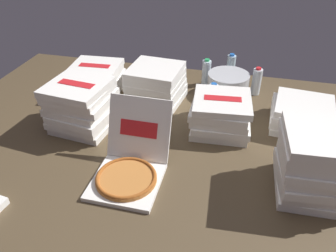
# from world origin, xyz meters

# --- Properties ---
(ground_plane) EXTENTS (3.20, 2.40, 0.02)m
(ground_plane) POSITION_xyz_m (0.00, 0.00, -0.01)
(ground_plane) COLOR #4C3D28
(open_pizza_box) EXTENTS (0.35, 0.49, 0.35)m
(open_pizza_box) POSITION_xyz_m (-0.19, -0.20, 0.07)
(open_pizza_box) COLOR white
(open_pizza_box) RESTS_ON ground_plane
(pizza_stack_right_near) EXTENTS (0.39, 0.39, 0.17)m
(pizza_stack_right_near) POSITION_xyz_m (0.71, 0.51, 0.09)
(pizza_stack_right_near) COLOR white
(pizza_stack_right_near) RESTS_ON ground_plane
(pizza_stack_left_near) EXTENTS (0.41, 0.40, 0.31)m
(pizza_stack_left_near) POSITION_xyz_m (-0.63, 0.17, 0.15)
(pizza_stack_left_near) COLOR white
(pizza_stack_left_near) RESTS_ON ground_plane
(pizza_stack_center_far) EXTENTS (0.39, 0.39, 0.35)m
(pizza_stack_center_far) POSITION_xyz_m (0.73, -0.09, 0.17)
(pizza_stack_center_far) COLOR white
(pizza_stack_center_far) RESTS_ON ground_plane
(pizza_stack_center_near) EXTENTS (0.40, 0.40, 0.26)m
(pizza_stack_center_near) POSITION_xyz_m (-0.27, 0.61, 0.13)
(pizza_stack_center_near) COLOR white
(pizza_stack_center_near) RESTS_ON ground_plane
(pizza_stack_right_mid) EXTENTS (0.38, 0.39, 0.22)m
(pizza_stack_right_mid) POSITION_xyz_m (0.22, 0.35, 0.11)
(pizza_stack_right_mid) COLOR white
(pizza_stack_right_mid) RESTS_ON ground_plane
(pizza_stack_left_far) EXTENTS (0.38, 0.39, 0.22)m
(pizza_stack_left_far) POSITION_xyz_m (-0.74, 0.62, 0.11)
(pizza_stack_left_far) COLOR white
(pizza_stack_left_far) RESTS_ON ground_plane
(ice_bucket) EXTENTS (0.30, 0.30, 0.16)m
(ice_bucket) POSITION_xyz_m (0.22, 0.83, 0.08)
(ice_bucket) COLOR #B7BABF
(ice_bucket) RESTS_ON ground_plane
(water_bottle_0) EXTENTS (0.07, 0.07, 0.21)m
(water_bottle_0) POSITION_xyz_m (0.04, 0.95, 0.10)
(water_bottle_0) COLOR silver
(water_bottle_0) RESTS_ON ground_plane
(water_bottle_1) EXTENTS (0.07, 0.07, 0.21)m
(water_bottle_1) POSITION_xyz_m (0.43, 0.88, 0.10)
(water_bottle_1) COLOR white
(water_bottle_1) RESTS_ON ground_plane
(water_bottle_2) EXTENTS (0.07, 0.07, 0.21)m
(water_bottle_2) POSITION_xyz_m (0.14, 0.56, 0.10)
(water_bottle_2) COLOR white
(water_bottle_2) RESTS_ON ground_plane
(water_bottle_3) EXTENTS (0.07, 0.07, 0.21)m
(water_bottle_3) POSITION_xyz_m (0.22, 1.10, 0.10)
(water_bottle_3) COLOR silver
(water_bottle_3) RESTS_ON ground_plane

